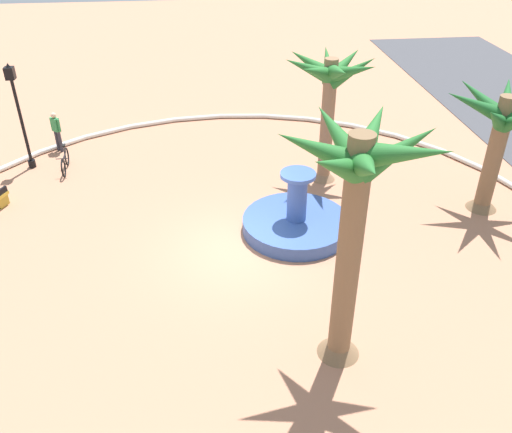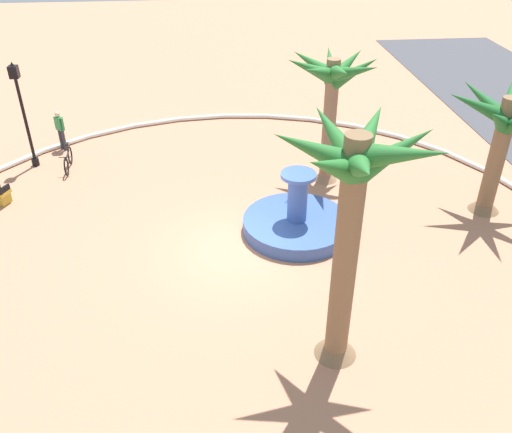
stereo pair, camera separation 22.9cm
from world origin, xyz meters
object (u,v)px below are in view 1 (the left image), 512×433
object	(u,v)px
palm_tree_near_fountain	(330,86)
palm_tree_by_curb	(356,202)
palm_tree_mid_plaza	(502,127)
fountain	(296,223)
lamppost	(19,109)
bicycle_red_frame	(65,162)
person_cyclist_helmet	(56,130)

from	to	relation	value
palm_tree_near_fountain	palm_tree_by_curb	bearing A→B (deg)	-9.91
palm_tree_by_curb	palm_tree_mid_plaza	distance (m)	8.95
fountain	lamppost	size ratio (longest dim) A/B	0.83
bicycle_red_frame	palm_tree_by_curb	bearing A→B (deg)	38.21
palm_tree_mid_plaza	lamppost	bearing A→B (deg)	-106.96
palm_tree_by_curb	bicycle_red_frame	size ratio (longest dim) A/B	3.46
palm_tree_near_fountain	palm_tree_mid_plaza	size ratio (longest dim) A/B	1.13
palm_tree_near_fountain	fountain	bearing A→B (deg)	-26.06
lamppost	bicycle_red_frame	size ratio (longest dim) A/B	2.40
fountain	bicycle_red_frame	world-z (taller)	fountain
palm_tree_near_fountain	palm_tree_mid_plaza	world-z (taller)	palm_tree_near_fountain
palm_tree_near_fountain	palm_tree_mid_plaza	distance (m)	5.68
fountain	palm_tree_mid_plaza	size ratio (longest dim) A/B	0.80
palm_tree_by_curb	bicycle_red_frame	xyz separation A→B (m)	(-10.51, -8.27, -3.84)
bicycle_red_frame	person_cyclist_helmet	distance (m)	2.02
lamppost	bicycle_red_frame	world-z (taller)	lamppost
palm_tree_mid_plaza	lamppost	xyz separation A→B (m)	(-4.93, -16.16, -0.59)
fountain	lamppost	xyz separation A→B (m)	(-5.60, -9.54, 2.11)
person_cyclist_helmet	palm_tree_mid_plaza	bearing A→B (deg)	67.60
palm_tree_near_fountain	lamppost	world-z (taller)	palm_tree_near_fountain
fountain	palm_tree_near_fountain	xyz separation A→B (m)	(-3.36, 1.64, 3.30)
bicycle_red_frame	person_cyclist_helmet	world-z (taller)	person_cyclist_helmet
palm_tree_by_curb	person_cyclist_helmet	size ratio (longest dim) A/B	3.54
lamppost	palm_tree_mid_plaza	bearing A→B (deg)	73.04
fountain	lamppost	world-z (taller)	lamppost
palm_tree_near_fountain	person_cyclist_helmet	distance (m)	11.31
fountain	person_cyclist_helmet	bearing A→B (deg)	-128.72
palm_tree_by_curb	person_cyclist_helmet	distance (m)	15.55
lamppost	bicycle_red_frame	bearing A→B (deg)	72.09
palm_tree_by_curb	bicycle_red_frame	world-z (taller)	palm_tree_by_curb
palm_tree_mid_plaza	lamppost	world-z (taller)	palm_tree_mid_plaza
fountain	person_cyclist_helmet	size ratio (longest dim) A/B	2.04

